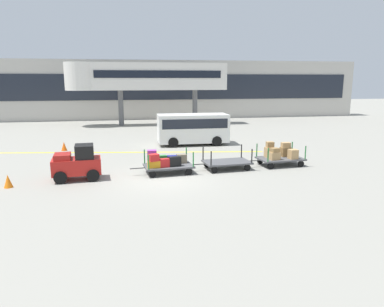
% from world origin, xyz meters
% --- Properties ---
extents(ground_plane, '(120.00, 120.00, 0.00)m').
position_xyz_m(ground_plane, '(0.00, 0.00, 0.00)').
color(ground_plane, gray).
extents(apron_lead_line, '(19.43, 3.19, 0.01)m').
position_xyz_m(apron_lead_line, '(-2.94, 6.49, 0.00)').
color(apron_lead_line, yellow).
rests_on(apron_lead_line, ground_plane).
extents(terminal_building, '(51.94, 2.51, 6.57)m').
position_xyz_m(terminal_building, '(0.00, 25.98, 3.29)').
color(terminal_building, '#BCB7AD').
rests_on(terminal_building, ground_plane).
extents(jet_bridge, '(15.50, 3.00, 6.03)m').
position_xyz_m(jet_bridge, '(-0.08, 19.99, 4.68)').
color(jet_bridge, silver).
rests_on(jet_bridge, ground_plane).
extents(baggage_tug, '(2.19, 1.40, 1.58)m').
position_xyz_m(baggage_tug, '(-3.79, 0.43, 0.75)').
color(baggage_tug, red).
rests_on(baggage_tug, ground_plane).
extents(baggage_cart_lead, '(3.05, 1.61, 1.12)m').
position_xyz_m(baggage_cart_lead, '(0.24, 0.82, 0.54)').
color(baggage_cart_lead, '#4C4C4F').
rests_on(baggage_cart_lead, ground_plane).
extents(baggage_cart_middle, '(3.05, 1.61, 1.10)m').
position_xyz_m(baggage_cart_middle, '(3.33, 1.09, 0.35)').
color(baggage_cart_middle, '#4C4C4F').
rests_on(baggage_cart_middle, ground_plane).
extents(baggage_cart_tail, '(3.05, 1.61, 1.22)m').
position_xyz_m(baggage_cart_tail, '(6.30, 1.41, 0.57)').
color(baggage_cart_tail, '#4C4C4F').
rests_on(baggage_cart_tail, ground_plane).
extents(shuttle_van, '(4.80, 1.97, 2.10)m').
position_xyz_m(shuttle_van, '(2.91, 8.27, 1.23)').
color(shuttle_van, white).
rests_on(shuttle_van, ground_plane).
extents(safety_cone_near, '(0.36, 0.36, 0.55)m').
position_xyz_m(safety_cone_near, '(-6.52, -0.33, 0.28)').
color(safety_cone_near, orange).
rests_on(safety_cone_near, ground_plane).
extents(safety_cone_far, '(0.36, 0.36, 0.55)m').
position_xyz_m(safety_cone_far, '(-5.54, 7.57, 0.28)').
color(safety_cone_far, '#EA590F').
rests_on(safety_cone_far, ground_plane).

